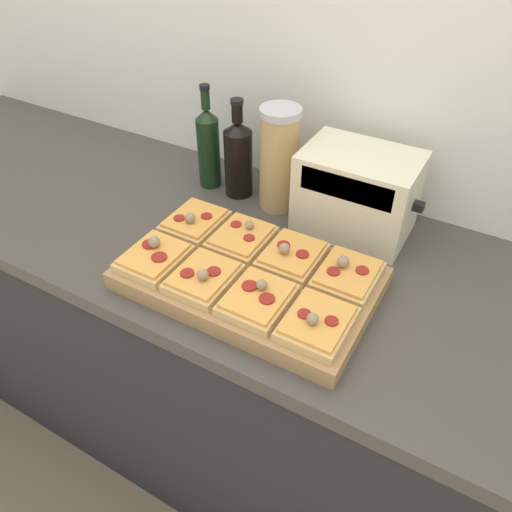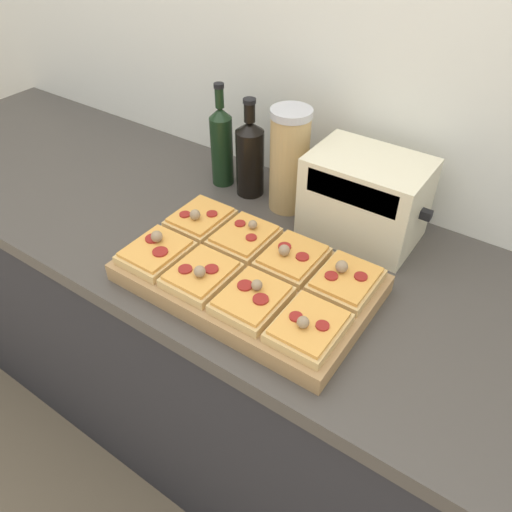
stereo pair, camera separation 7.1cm
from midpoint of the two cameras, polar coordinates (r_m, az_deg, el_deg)
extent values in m
cube|color=silver|center=(1.31, 12.08, 20.90)|extent=(6.00, 0.06, 2.50)
cube|color=#232328|center=(1.53, 2.05, -13.12)|extent=(2.60, 0.64, 0.87)
cube|color=#423D38|center=(1.20, 2.55, 0.11)|extent=(2.63, 0.67, 0.04)
cube|color=#A37A4C|center=(1.08, 0.99, -2.58)|extent=(0.53, 0.32, 0.04)
cube|color=tan|center=(1.19, -4.64, 4.11)|extent=(0.12, 0.14, 0.02)
cube|color=gold|center=(1.19, -4.67, 4.66)|extent=(0.11, 0.13, 0.01)
cylinder|color=maroon|center=(1.18, -6.42, 4.71)|extent=(0.03, 0.03, 0.00)
cylinder|color=maroon|center=(1.18, -3.33, 4.80)|extent=(0.03, 0.03, 0.00)
sphere|color=#937A5B|center=(1.16, -5.24, 4.69)|extent=(0.02, 0.02, 0.02)
cube|color=tan|center=(1.13, 0.47, 1.98)|extent=(0.12, 0.14, 0.02)
cube|color=gold|center=(1.12, 0.47, 2.54)|extent=(0.11, 0.13, 0.01)
cylinder|color=maroon|center=(1.14, -0.05, 3.70)|extent=(0.02, 0.02, 0.00)
cylinder|color=maroon|center=(1.10, 1.30, 2.08)|extent=(0.02, 0.02, 0.00)
sphere|color=#937A5B|center=(1.13, 1.45, 3.57)|extent=(0.02, 0.02, 0.02)
cube|color=tan|center=(1.08, 6.10, -0.40)|extent=(0.12, 0.14, 0.02)
cube|color=gold|center=(1.07, 6.15, 0.17)|extent=(0.11, 0.13, 0.01)
cylinder|color=maroon|center=(1.08, 5.18, 1.04)|extent=(0.03, 0.03, 0.00)
cylinder|color=maroon|center=(1.06, 7.25, -0.14)|extent=(0.03, 0.03, 0.00)
sphere|color=#937A5B|center=(1.05, 5.18, 0.62)|extent=(0.02, 0.02, 0.02)
cube|color=tan|center=(1.04, 12.20, -2.98)|extent=(0.12, 0.14, 0.02)
cube|color=gold|center=(1.03, 12.31, -2.41)|extent=(0.11, 0.13, 0.01)
cylinder|color=maroon|center=(1.02, 10.60, -2.30)|extent=(0.03, 0.03, 0.00)
cylinder|color=maroon|center=(1.03, 13.85, -2.35)|extent=(0.03, 0.03, 0.00)
sphere|color=#937A5B|center=(1.03, 11.75, -1.24)|extent=(0.03, 0.03, 0.03)
cube|color=tan|center=(1.11, -9.53, 0.27)|extent=(0.12, 0.14, 0.02)
cube|color=gold|center=(1.10, -9.61, 0.84)|extent=(0.11, 0.13, 0.01)
cylinder|color=maroon|center=(1.11, -9.94, 1.93)|extent=(0.03, 0.03, 0.00)
cylinder|color=maroon|center=(1.08, -9.05, 0.43)|extent=(0.03, 0.03, 0.00)
sphere|color=#937A5B|center=(1.10, -9.46, 2.17)|extent=(0.03, 0.03, 0.03)
cube|color=tan|center=(1.04, -4.29, -2.28)|extent=(0.12, 0.14, 0.02)
cube|color=gold|center=(1.03, -4.33, -1.70)|extent=(0.11, 0.13, 0.01)
cylinder|color=maroon|center=(1.02, -6.12, -1.56)|extent=(0.03, 0.03, 0.00)
cylinder|color=maroon|center=(1.02, -2.91, -1.65)|extent=(0.03, 0.03, 0.00)
sphere|color=#937A5B|center=(1.00, -4.43, -1.83)|extent=(0.02, 0.02, 0.02)
cube|color=tan|center=(0.98, 1.64, -5.14)|extent=(0.12, 0.14, 0.02)
cube|color=gold|center=(0.97, 1.65, -4.55)|extent=(0.11, 0.13, 0.01)
cylinder|color=maroon|center=(0.98, 0.82, -3.44)|extent=(0.03, 0.03, 0.00)
cylinder|color=maroon|center=(0.96, 2.68, -5.01)|extent=(0.03, 0.03, 0.00)
sphere|color=#937A5B|center=(0.97, 2.21, -3.39)|extent=(0.02, 0.02, 0.02)
cube|color=tan|center=(0.94, 8.24, -8.22)|extent=(0.12, 0.14, 0.02)
cube|color=gold|center=(0.93, 8.32, -7.64)|extent=(0.11, 0.13, 0.01)
cylinder|color=maroon|center=(0.93, 6.80, -6.97)|extent=(0.03, 0.03, 0.00)
cylinder|color=maroon|center=(0.92, 9.84, -7.92)|extent=(0.03, 0.03, 0.00)
sphere|color=#937A5B|center=(0.91, 7.66, -7.57)|extent=(0.02, 0.02, 0.02)
cylinder|color=black|center=(1.39, -2.41, 11.83)|extent=(0.06, 0.06, 0.19)
cone|color=black|center=(1.34, -2.55, 16.02)|extent=(0.06, 0.06, 0.03)
cylinder|color=black|center=(1.32, -2.60, 17.60)|extent=(0.02, 0.02, 0.05)
cylinder|color=black|center=(1.31, -2.64, 18.86)|extent=(0.03, 0.03, 0.01)
cylinder|color=black|center=(1.34, 0.86, 10.55)|extent=(0.07, 0.07, 0.18)
cone|color=black|center=(1.29, 0.90, 14.56)|extent=(0.07, 0.07, 0.03)
cylinder|color=black|center=(1.28, 0.92, 16.07)|extent=(0.03, 0.03, 0.05)
cylinder|color=black|center=(1.27, 0.93, 17.28)|extent=(0.03, 0.03, 0.01)
cylinder|color=tan|center=(1.27, 5.43, 10.38)|extent=(0.10, 0.10, 0.25)
cylinder|color=#B2B2B7|center=(1.21, 5.83, 15.93)|extent=(0.10, 0.10, 0.02)
cube|color=beige|center=(1.21, 14.02, 6.41)|extent=(0.27, 0.18, 0.21)
cube|color=black|center=(1.11, 12.68, 7.07)|extent=(0.21, 0.01, 0.06)
cube|color=black|center=(1.17, 20.54, 4.40)|extent=(0.02, 0.02, 0.02)
camera|label=1|loc=(0.04, -88.08, 1.59)|focal=35.00mm
camera|label=2|loc=(0.04, 91.92, -1.59)|focal=35.00mm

